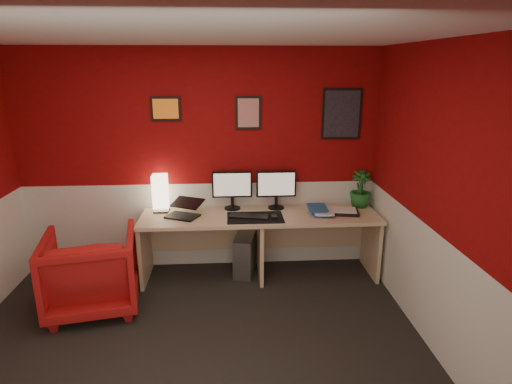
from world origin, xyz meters
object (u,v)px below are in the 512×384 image
laptop (182,207)px  monitor_right (276,184)px  shoji_lamp (160,194)px  pc_tower (245,254)px  desk (260,245)px  armchair (92,271)px  potted_plant (361,189)px  zen_tray (342,212)px  monitor_left (232,184)px

laptop → monitor_right: bearing=38.3°
shoji_lamp → pc_tower: size_ratio=0.89×
desk → pc_tower: (-0.17, 0.09, -0.14)m
armchair → monitor_right: bearing=-168.6°
pc_tower → armchair: (-1.51, -0.65, 0.16)m
shoji_lamp → monitor_right: monitor_right is taller
potted_plant → monitor_right: bearing=179.7°
shoji_lamp → monitor_right: (1.29, 0.02, 0.09)m
desk → laptop: laptop is taller
desk → shoji_lamp: 1.24m
shoji_lamp → laptop: bearing=-39.3°
zen_tray → pc_tower: (-1.08, 0.09, -0.52)m
desk → monitor_left: monitor_left is taller
shoji_lamp → monitor_left: (0.79, 0.03, 0.09)m
monitor_left → desk: bearing=-36.6°
shoji_lamp → monitor_left: 0.80m
shoji_lamp → laptop: shoji_lamp is taller
shoji_lamp → zen_tray: shoji_lamp is taller
zen_tray → potted_plant: bearing=39.0°
pc_tower → shoji_lamp: bearing=-174.0°
potted_plant → armchair: size_ratio=0.50×
monitor_left → potted_plant: size_ratio=1.36×
monitor_right → armchair: 2.12m
zen_tray → monitor_right: bearing=163.3°
shoji_lamp → monitor_right: size_ratio=0.69×
desk → armchair: bearing=-161.6°
monitor_right → zen_tray: (0.71, -0.21, -0.28)m
zen_tray → potted_plant: potted_plant is taller
monitor_left → armchair: bearing=-150.5°
zen_tray → shoji_lamp: bearing=174.6°
potted_plant → pc_tower: size_ratio=0.94×
monitor_left → zen_tray: bearing=-10.5°
monitor_left → armchair: size_ratio=0.68×
potted_plant → desk: bearing=-170.0°
laptop → monitor_right: (1.04, 0.23, 0.18)m
laptop → pc_tower: 0.92m
armchair → monitor_left: bearing=-161.4°
desk → armchair: 1.77m
desk → potted_plant: bearing=10.0°
armchair → potted_plant: bearing=-175.9°
pc_tower → monitor_left: bearing=147.4°
desk → monitor_right: monitor_right is taller
desk → monitor_left: 0.75m
desk → zen_tray: (0.91, -0.00, 0.38)m
shoji_lamp → laptop: size_ratio=1.21×
desk → armchair: (-1.68, -0.56, 0.02)m
monitor_left → potted_plant: 1.47m
desk → shoji_lamp: bearing=170.3°
zen_tray → potted_plant: (0.26, 0.21, 0.20)m
laptop → monitor_left: (0.54, 0.24, 0.18)m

